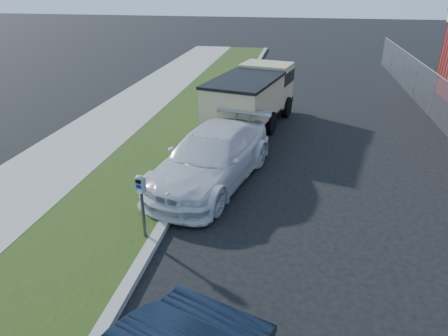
# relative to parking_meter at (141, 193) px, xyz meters

# --- Properties ---
(ground) EXTENTS (120.00, 120.00, 0.00)m
(ground) POSITION_rel_parking_meter_xyz_m (2.82, 1.04, -1.24)
(ground) COLOR black
(ground) RESTS_ON ground
(streetside) EXTENTS (6.12, 50.00, 0.15)m
(streetside) POSITION_rel_parking_meter_xyz_m (-2.74, 3.04, -1.17)
(streetside) COLOR gray
(streetside) RESTS_ON ground
(parking_meter) EXTENTS (0.23, 0.17, 1.51)m
(parking_meter) POSITION_rel_parking_meter_xyz_m (0.00, 0.00, 0.00)
(parking_meter) COLOR #3F4247
(parking_meter) RESTS_ON ground
(white_wagon) EXTENTS (3.35, 5.68, 1.54)m
(white_wagon) POSITION_rel_parking_meter_xyz_m (0.85, 3.23, -0.46)
(white_wagon) COLOR silver
(white_wagon) RESTS_ON ground
(dump_truck) EXTENTS (3.25, 5.88, 2.18)m
(dump_truck) POSITION_rel_parking_meter_xyz_m (1.40, 8.41, -0.01)
(dump_truck) COLOR black
(dump_truck) RESTS_ON ground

